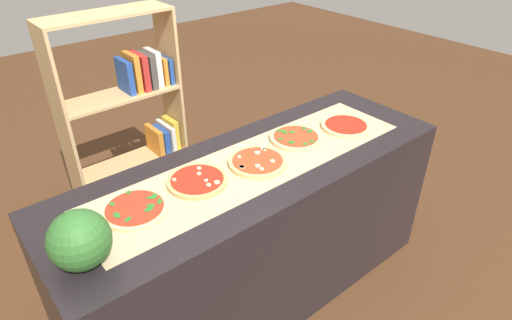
# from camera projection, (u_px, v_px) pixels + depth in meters

# --- Properties ---
(ground_plane) EXTENTS (12.00, 12.00, 0.00)m
(ground_plane) POSITION_uv_depth(u_px,v_px,m) (256.00, 288.00, 2.77)
(ground_plane) COLOR #4C2D19
(counter) EXTENTS (2.23, 0.75, 0.95)m
(counter) POSITION_uv_depth(u_px,v_px,m) (256.00, 232.00, 2.51)
(counter) COLOR black
(counter) RESTS_ON ground_plane
(parchment_paper) EXTENTS (1.83, 0.45, 0.00)m
(parchment_paper) POSITION_uv_depth(u_px,v_px,m) (256.00, 163.00, 2.26)
(parchment_paper) COLOR tan
(parchment_paper) RESTS_ON counter
(pizza_spinach_0) EXTENTS (0.30, 0.30, 0.03)m
(pizza_spinach_0) POSITION_uv_depth(u_px,v_px,m) (135.00, 209.00, 1.92)
(pizza_spinach_0) COLOR #E5C17F
(pizza_spinach_0) RESTS_ON parchment_paper
(pizza_mushroom_1) EXTENTS (0.30, 0.30, 0.03)m
(pizza_mushroom_1) POSITION_uv_depth(u_px,v_px,m) (197.00, 181.00, 2.11)
(pizza_mushroom_1) COLOR tan
(pizza_mushroom_1) RESTS_ON parchment_paper
(pizza_mushroom_2) EXTENTS (0.31, 0.31, 0.03)m
(pizza_mushroom_2) POSITION_uv_depth(u_px,v_px,m) (257.00, 162.00, 2.25)
(pizza_mushroom_2) COLOR #DBB26B
(pizza_mushroom_2) RESTS_ON parchment_paper
(pizza_spinach_3) EXTENTS (0.30, 0.30, 0.03)m
(pizza_spinach_3) POSITION_uv_depth(u_px,v_px,m) (296.00, 138.00, 2.47)
(pizza_spinach_3) COLOR #E5C17F
(pizza_spinach_3) RESTS_ON parchment_paper
(pizza_plain_4) EXTENTS (0.29, 0.29, 0.02)m
(pizza_plain_4) POSITION_uv_depth(u_px,v_px,m) (346.00, 126.00, 2.59)
(pizza_plain_4) COLOR #E5C17F
(pizza_plain_4) RESTS_ON parchment_paper
(watermelon) EXTENTS (0.23, 0.23, 0.23)m
(watermelon) POSITION_uv_depth(u_px,v_px,m) (80.00, 240.00, 1.59)
(watermelon) COLOR #2D6628
(watermelon) RESTS_ON counter
(bookshelf) EXTENTS (0.79, 0.29, 1.56)m
(bookshelf) POSITION_uv_depth(u_px,v_px,m) (138.00, 127.00, 2.98)
(bookshelf) COLOR tan
(bookshelf) RESTS_ON ground_plane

